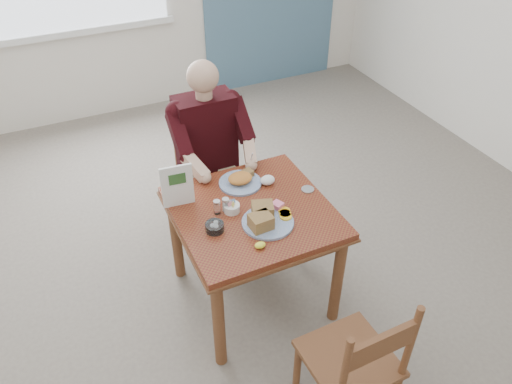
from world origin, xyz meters
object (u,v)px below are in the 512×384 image
diner (210,143)px  table (253,224)px  chair_far (208,175)px  chair_near (355,364)px  far_plate (241,180)px  near_plate (265,218)px

diner → table: bearing=-90.0°
chair_far → chair_near: (0.09, -1.79, 0.00)m
diner → far_plate: bearing=-84.9°
chair_far → far_plate: chair_far is taller
chair_far → chair_near: same height
chair_far → near_plate: bearing=-89.1°
table → chair_far: bearing=90.0°
table → diner: (0.00, 0.71, 0.17)m
chair_far → diner: 0.34m
chair_far → chair_near: bearing=-87.0°
table → near_plate: 0.21m
near_plate → far_plate: bearing=86.5°
diner → near_plate: 0.85m
diner → far_plate: size_ratio=4.15×
near_plate → diner: bearing=90.9°
table → far_plate: 0.30m
diner → near_plate: bearing=-89.1°
table → chair_far: chair_far is taller
far_plate → chair_far: bearing=94.2°
table → chair_near: (0.09, -0.99, -0.16)m
chair_near → diner: size_ratio=0.69×
table → diner: bearing=90.0°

